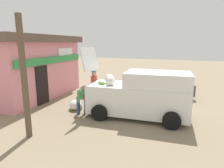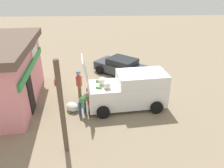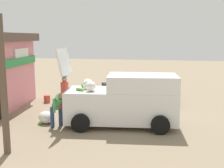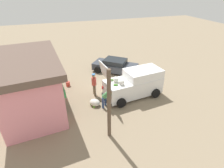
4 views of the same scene
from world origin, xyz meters
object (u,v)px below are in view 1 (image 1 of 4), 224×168
Objects in this scene: parked_sedan at (159,84)px; vendor_standing at (94,84)px; unloaded_banana_pile at (76,105)px; paint_bucket at (85,89)px; delivery_van at (141,95)px; storefront_bar at (30,66)px; customer_bending at (83,97)px.

parked_sedan is 2.44× the size of vendor_standing.
unloaded_banana_pile is (-1.32, 0.30, -0.78)m from vendor_standing.
paint_bucket is (-1.41, 4.58, -0.40)m from parked_sedan.
delivery_van is 1.08× the size of parked_sedan.
storefront_bar is 7.38× the size of unloaded_banana_pile.
customer_bending reaches higher than parked_sedan.
customer_bending is at bearing -150.06° from paint_bucket.
unloaded_banana_pile is 3.62m from paint_bucket.
parked_sedan is 3.05× the size of customer_bending.
unloaded_banana_pile is (-1.02, -3.84, -1.61)m from storefront_bar.
paint_bucket is at bearing 107.09° from parked_sedan.
storefront_bar is at bearing 117.96° from parked_sedan.
vendor_standing is at bearing 140.32° from parked_sedan.
paint_bucket is at bearing 41.62° from vendor_standing.
unloaded_banana_pile is at bearing 56.99° from customer_bending.
delivery_van is 4.39m from parked_sedan.
storefront_bar reaches higher than delivery_van.
storefront_bar is 1.49× the size of delivery_van.
vendor_standing is (0.30, -4.14, -0.83)m from storefront_bar.
storefront_bar reaches higher than vendor_standing.
delivery_van is 5.52m from paint_bucket.
parked_sedan is 5.67m from unloaded_banana_pile.
delivery_van is 2.62× the size of vendor_standing.
delivery_van is 3.29× the size of customer_bending.
storefront_bar is at bearing 71.93° from customer_bending.
vendor_standing is 1.83m from customer_bending.
storefront_bar is 3.68m from paint_bucket.
storefront_bar is 4.89× the size of customer_bending.
customer_bending is (-1.48, -4.55, -0.99)m from storefront_bar.
parked_sedan is (4.38, 0.01, -0.40)m from delivery_van.
customer_bending is at bearing -167.21° from vendor_standing.
paint_bucket is at bearing 23.87° from unloaded_banana_pile.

